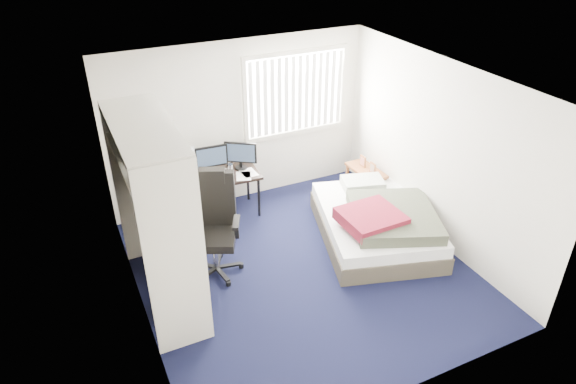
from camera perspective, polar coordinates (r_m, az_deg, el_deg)
The scene contains 10 objects.
ground at distance 6.74m, azimuth 1.59°, elevation -8.60°, with size 4.20×4.20×0.00m, color black.
room_shell at distance 5.91m, azimuth 1.80°, elevation 2.87°, with size 4.20×4.20×4.20m.
window_assembly at distance 7.92m, azimuth 0.89°, elevation 10.90°, with size 1.72×0.09×1.32m.
closet at distance 5.75m, azimuth -14.49°, elevation -0.80°, with size 0.64×1.84×2.22m.
desk at distance 7.53m, azimuth -8.54°, elevation 2.13°, with size 1.42×0.72×1.14m.
office_chair at distance 6.52m, azimuth -8.14°, elevation -4.66°, with size 0.85×0.85×1.37m.
footstool at distance 7.87m, azimuth -8.53°, elevation -1.08°, with size 0.29×0.24×0.23m.
nightstand at distance 8.17m, azimuth 8.67°, elevation 2.14°, with size 0.38×0.72×0.67m.
bed at distance 7.23m, azimuth 9.89°, elevation -3.34°, with size 1.95×2.28×0.64m.
pine_box at distance 6.21m, azimuth -12.25°, elevation -11.62°, with size 0.40×0.30×0.30m, color tan.
Camera 1 is at (-2.42, -4.65, 4.23)m, focal length 32.00 mm.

